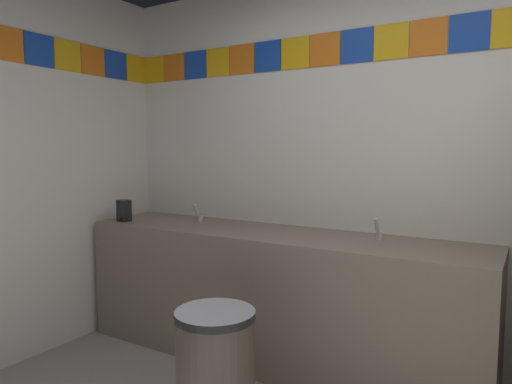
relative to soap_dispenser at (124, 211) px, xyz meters
The scene contains 6 objects.
wall_back 2.13m from the soap_dispenser, 14.61° to the left, with size 4.53×0.09×2.55m.
vanity_counter 1.27m from the soap_dispenser, ahead, with size 2.68×0.61×0.86m.
faucet_left 0.56m from the soap_dispenser, 29.50° to the left, with size 0.04×0.10×0.14m.
faucet_right 1.85m from the soap_dispenser, ahead, with size 0.04×0.10×0.14m.
soap_dispenser is the anchor object (origin of this frame).
trash_bin 1.54m from the soap_dispenser, 24.86° to the right, with size 0.41×0.41×0.59m.
Camera 1 is at (0.57, -1.14, 1.40)m, focal length 32.22 mm.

